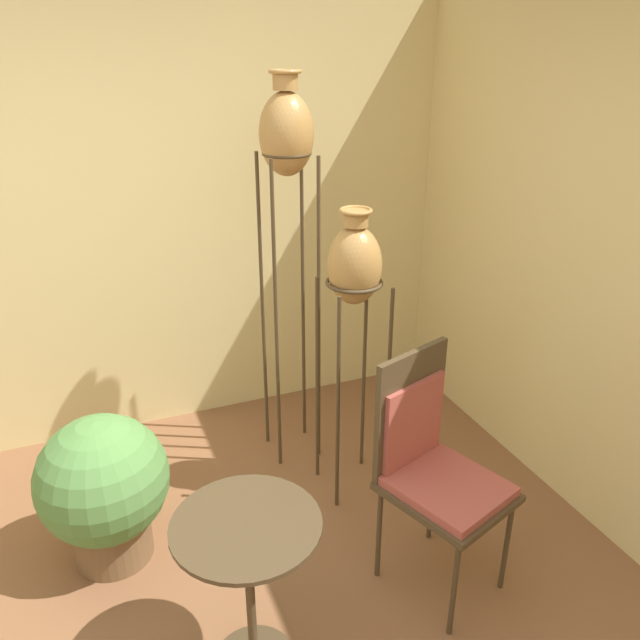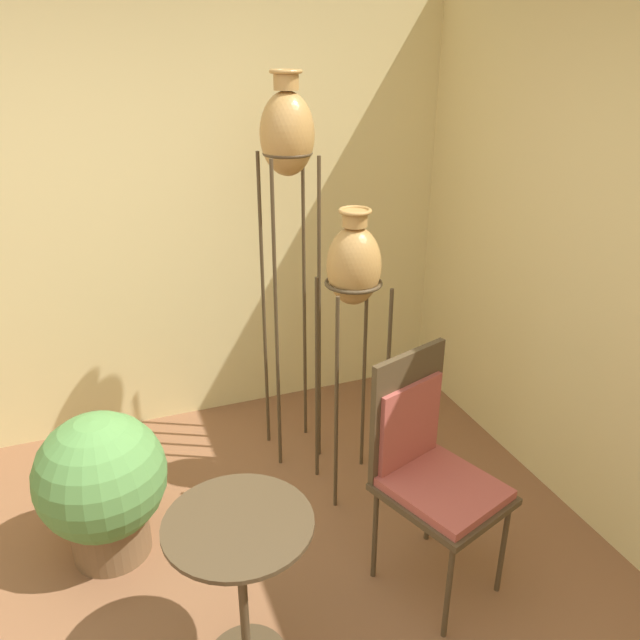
{
  "view_description": "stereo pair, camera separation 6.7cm",
  "coord_description": "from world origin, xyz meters",
  "px_view_note": "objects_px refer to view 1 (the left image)",
  "views": [
    {
      "loc": [
        -0.18,
        -1.58,
        2.28
      ],
      "look_at": [
        0.96,
        1.24,
        0.94
      ],
      "focal_mm": 35.0,
      "sensor_mm": 36.0,
      "label": 1
    },
    {
      "loc": [
        -0.11,
        -1.6,
        2.28
      ],
      "look_at": [
        0.96,
        1.24,
        0.94
      ],
      "focal_mm": 35.0,
      "sensor_mm": 36.0,
      "label": 2
    }
  ],
  "objects_px": {
    "vase_stand_tall": "(287,148)",
    "side_table": "(248,564)",
    "chair": "(432,460)",
    "vase_stand_medium": "(354,272)",
    "potted_plant": "(104,487)"
  },
  "relations": [
    {
      "from": "vase_stand_medium",
      "to": "vase_stand_tall",
      "type": "bearing_deg",
      "value": 112.27
    },
    {
      "from": "vase_stand_tall",
      "to": "chair",
      "type": "distance_m",
      "value": 1.67
    },
    {
      "from": "vase_stand_medium",
      "to": "potted_plant",
      "type": "distance_m",
      "value": 1.55
    },
    {
      "from": "side_table",
      "to": "potted_plant",
      "type": "height_order",
      "value": "potted_plant"
    },
    {
      "from": "vase_stand_tall",
      "to": "chair",
      "type": "relative_size",
      "value": 1.97
    },
    {
      "from": "side_table",
      "to": "potted_plant",
      "type": "xyz_separation_m",
      "value": [
        -0.46,
        0.82,
        -0.12
      ]
    },
    {
      "from": "chair",
      "to": "side_table",
      "type": "bearing_deg",
      "value": 172.02
    },
    {
      "from": "vase_stand_tall",
      "to": "chair",
      "type": "xyz_separation_m",
      "value": [
        0.24,
        -1.15,
        -1.18
      ]
    },
    {
      "from": "vase_stand_tall",
      "to": "side_table",
      "type": "relative_size",
      "value": 3.02
    },
    {
      "from": "side_table",
      "to": "potted_plant",
      "type": "relative_size",
      "value": 0.96
    },
    {
      "from": "vase_stand_tall",
      "to": "chair",
      "type": "bearing_deg",
      "value": -78.25
    },
    {
      "from": "vase_stand_tall",
      "to": "chair",
      "type": "height_order",
      "value": "vase_stand_tall"
    },
    {
      "from": "potted_plant",
      "to": "vase_stand_tall",
      "type": "bearing_deg",
      "value": 24.67
    },
    {
      "from": "vase_stand_tall",
      "to": "vase_stand_medium",
      "type": "distance_m",
      "value": 0.72
    },
    {
      "from": "vase_stand_tall",
      "to": "potted_plant",
      "type": "xyz_separation_m",
      "value": [
        -1.1,
        -0.51,
        -1.4
      ]
    }
  ]
}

